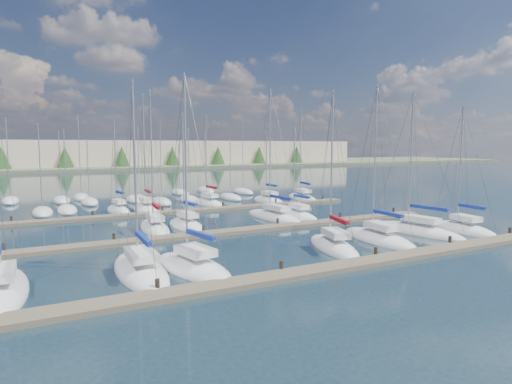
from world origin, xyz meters
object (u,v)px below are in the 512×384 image
sailboat_n (118,210)px  sailboat_q (268,201)px  sailboat_b (140,271)px  sailboat_g (462,229)px  sailboat_k (274,217)px  sailboat_i (155,228)px  sailboat_l (297,216)px  sailboat_c (193,267)px  sailboat_a (1,291)px  sailboat_o (147,209)px  sailboat_r (302,198)px  sailboat_f (416,231)px  sailboat_p (209,203)px  sailboat_e (378,238)px  sailboat_j (187,226)px  sailboat_d (333,247)px

sailboat_n → sailboat_q: size_ratio=1.11×
sailboat_n → sailboat_b: bearing=-104.6°
sailboat_g → sailboat_n: size_ratio=1.04×
sailboat_k → sailboat_i: bearing=177.7°
sailboat_l → sailboat_n: size_ratio=0.90×
sailboat_c → sailboat_n: bearing=78.7°
sailboat_a → sailboat_o: (14.58, 27.28, 0.01)m
sailboat_q → sailboat_l: bearing=-106.3°
sailboat_l → sailboat_g: bearing=-58.0°
sailboat_r → sailboat_l: (-10.01, -13.84, -0.01)m
sailboat_f → sailboat_p: (-10.27, 27.05, 0.01)m
sailboat_e → sailboat_n: (-17.03, 26.94, 0.02)m
sailboat_g → sailboat_q: bearing=108.0°
sailboat_r → sailboat_o: (-23.84, -0.23, 0.00)m
sailboat_e → sailboat_l: 13.27m
sailboat_j → sailboat_q: size_ratio=1.10×
sailboat_a → sailboat_l: bearing=27.0°
sailboat_c → sailboat_p: size_ratio=1.03×
sailboat_j → sailboat_r: sailboat_r is taller
sailboat_p → sailboat_r: bearing=-8.6°
sailboat_e → sailboat_b: sailboat_e is taller
sailboat_k → sailboat_j: bearing=178.7°
sailboat_i → sailboat_b: (-4.43, -13.62, -0.02)m
sailboat_d → sailboat_j: bearing=133.3°
sailboat_f → sailboat_b: 26.01m
sailboat_j → sailboat_c: size_ratio=0.90×
sailboat_f → sailboat_q: sailboat_f is taller
sailboat_k → sailboat_b: sailboat_k is taller
sailboat_k → sailboat_r: size_ratio=1.04×
sailboat_n → sailboat_q: (21.13, -0.26, -0.03)m
sailboat_r → sailboat_l: 17.08m
sailboat_j → sailboat_g: 26.82m
sailboat_j → sailboat_f: size_ratio=0.87×
sailboat_j → sailboat_q: 21.46m
sailboat_j → sailboat_o: 13.47m
sailboat_c → sailboat_a: bearing=166.4°
sailboat_g → sailboat_d: sailboat_d is taller
sailboat_k → sailboat_d: bearing=-104.9°
sailboat_r → sailboat_d: bearing=-109.1°
sailboat_k → sailboat_r: bearing=42.8°
sailboat_l → sailboat_p: bearing=106.2°
sailboat_g → sailboat_d: 15.34m
sailboat_i → sailboat_k: 13.57m
sailboat_c → sailboat_l: bearing=28.0°
sailboat_r → sailboat_b: sailboat_r is taller
sailboat_j → sailboat_g: bearing=-35.7°
sailboat_n → sailboat_e: bearing=-65.2°
sailboat_a → sailboat_q: size_ratio=1.19×
sailboat_c → sailboat_l: sailboat_c is taller
sailboat_b → sailboat_n: bearing=84.3°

